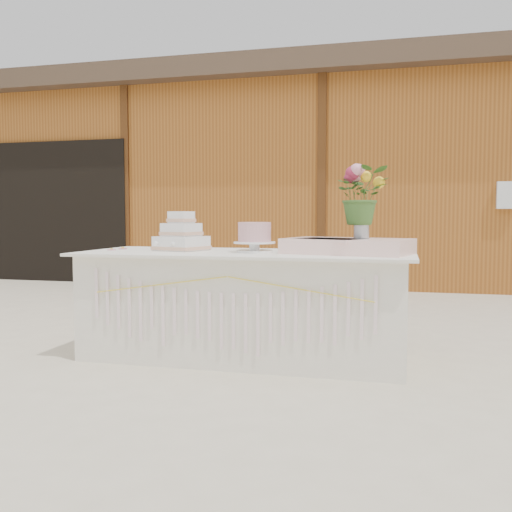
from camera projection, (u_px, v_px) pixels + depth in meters
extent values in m
plane|color=beige|center=(246.00, 356.00, 4.19)|extent=(80.00, 80.00, 0.00)
cube|color=#96581F|center=(338.00, 189.00, 9.88)|extent=(12.00, 4.00, 3.00)
cube|color=#413124|center=(339.00, 92.00, 9.77)|extent=(12.60, 4.60, 0.30)
cube|color=black|center=(57.00, 212.00, 9.00)|extent=(2.40, 0.08, 2.20)
cube|color=white|center=(246.00, 306.00, 4.16)|extent=(2.28, 0.88, 0.75)
cube|color=white|center=(246.00, 253.00, 4.14)|extent=(2.40, 1.00, 0.02)
cube|color=white|center=(181.00, 243.00, 4.30)|extent=(0.39, 0.39, 0.11)
cube|color=#DBA78A|center=(182.00, 248.00, 4.30)|extent=(0.41, 0.41, 0.02)
cube|color=white|center=(181.00, 230.00, 4.29)|extent=(0.28, 0.28, 0.10)
cube|color=#DBA78A|center=(181.00, 233.00, 4.29)|extent=(0.30, 0.30, 0.02)
cube|color=white|center=(181.00, 217.00, 4.28)|extent=(0.18, 0.18, 0.09)
cube|color=#DBA78A|center=(181.00, 220.00, 4.29)|extent=(0.20, 0.20, 0.02)
cylinder|color=white|center=(254.00, 251.00, 4.09)|extent=(0.26, 0.26, 0.02)
cylinder|color=white|center=(254.00, 247.00, 4.08)|extent=(0.08, 0.08, 0.05)
cylinder|color=white|center=(254.00, 243.00, 4.08)|extent=(0.30, 0.30, 0.01)
cylinder|color=#EDAAAE|center=(254.00, 232.00, 4.08)|extent=(0.24, 0.24, 0.14)
cube|color=#FDD2CC|center=(348.00, 246.00, 3.93)|extent=(0.93, 0.67, 0.11)
cylinder|color=silver|center=(361.00, 228.00, 3.91)|extent=(0.11, 0.11, 0.14)
imported|color=#3B6327|center=(362.00, 188.00, 3.89)|extent=(0.43, 0.39, 0.40)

